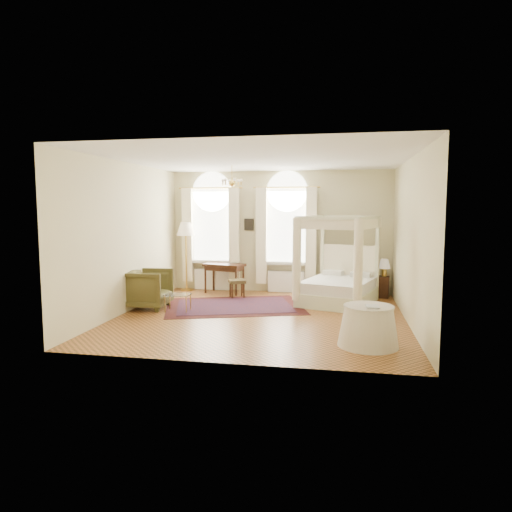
{
  "coord_description": "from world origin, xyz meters",
  "views": [
    {
      "loc": [
        1.65,
        -9.37,
        2.3
      ],
      "look_at": [
        -0.17,
        0.4,
        1.25
      ],
      "focal_mm": 32.0,
      "sensor_mm": 36.0,
      "label": 1
    }
  ],
  "objects": [
    {
      "name": "ground",
      "position": [
        0.0,
        0.0,
        0.0
      ],
      "size": [
        6.0,
        6.0,
        0.0
      ],
      "primitive_type": "plane",
      "color": "#A96431",
      "rests_on": "ground"
    },
    {
      "name": "room_walls",
      "position": [
        0.0,
        0.0,
        1.98
      ],
      "size": [
        6.0,
        6.0,
        6.0
      ],
      "color": "beige",
      "rests_on": "ground"
    },
    {
      "name": "window_left",
      "position": [
        -1.9,
        2.87,
        1.49
      ],
      "size": [
        1.62,
        0.27,
        3.29
      ],
      "color": "white",
      "rests_on": "room_walls"
    },
    {
      "name": "window_right",
      "position": [
        0.2,
        2.87,
        1.49
      ],
      "size": [
        1.62,
        0.27,
        3.29
      ],
      "color": "white",
      "rests_on": "room_walls"
    },
    {
      "name": "chandelier",
      "position": [
        -0.9,
        1.2,
        2.91
      ],
      "size": [
        0.51,
        0.45,
        0.5
      ],
      "color": "gold",
      "rests_on": "room_walls"
    },
    {
      "name": "wall_pictures",
      "position": [
        0.09,
        2.97,
        1.89
      ],
      "size": [
        2.54,
        0.03,
        0.39
      ],
      "color": "black",
      "rests_on": "room_walls"
    },
    {
      "name": "canopy_bed",
      "position": [
        1.6,
        1.66,
        0.48
      ],
      "size": [
        2.07,
        2.31,
        2.11
      ],
      "color": "beige",
      "rests_on": "ground"
    },
    {
      "name": "nightstand",
      "position": [
        2.7,
        2.65,
        0.27
      ],
      "size": [
        0.43,
        0.4,
        0.55
      ],
      "primitive_type": "cube",
      "rotation": [
        0.0,
        0.0,
        -0.13
      ],
      "color": "#3D2010",
      "rests_on": "ground"
    },
    {
      "name": "nightstand_lamp",
      "position": [
        2.77,
        2.68,
        0.84
      ],
      "size": [
        0.3,
        0.3,
        0.44
      ],
      "color": "gold",
      "rests_on": "nightstand"
    },
    {
      "name": "writing_desk",
      "position": [
        -1.44,
        2.49,
        0.68
      ],
      "size": [
        1.18,
        0.81,
        0.8
      ],
      "color": "#3D2010",
      "rests_on": "ground"
    },
    {
      "name": "laptop",
      "position": [
        -1.17,
        2.54,
        0.81
      ],
      "size": [
        0.35,
        0.26,
        0.02
      ],
      "primitive_type": "imported",
      "rotation": [
        0.0,
        0.0,
        3.34
      ],
      "color": "black",
      "rests_on": "writing_desk"
    },
    {
      "name": "stool",
      "position": [
        -0.96,
        1.93,
        0.39
      ],
      "size": [
        0.53,
        0.53,
        0.47
      ],
      "color": "#43381C",
      "rests_on": "ground"
    },
    {
      "name": "armchair",
      "position": [
        -2.7,
        0.33,
        0.45
      ],
      "size": [
        1.04,
        1.01,
        0.9
      ],
      "primitive_type": "imported",
      "rotation": [
        0.0,
        0.0,
        1.62
      ],
      "color": "#46411E",
      "rests_on": "ground"
    },
    {
      "name": "coffee_table",
      "position": [
        -1.91,
        0.16,
        0.35
      ],
      "size": [
        0.58,
        0.41,
        0.38
      ],
      "color": "white",
      "rests_on": "ground"
    },
    {
      "name": "floor_lamp",
      "position": [
        -2.59,
        2.7,
        1.62
      ],
      "size": [
        0.49,
        0.49,
        1.9
      ],
      "color": "gold",
      "rests_on": "ground"
    },
    {
      "name": "oriental_rug",
      "position": [
        -0.79,
        0.89,
        0.01
      ],
      "size": [
        3.67,
        3.1,
        0.01
      ],
      "color": "#441310",
      "rests_on": "ground"
    },
    {
      "name": "side_table",
      "position": [
        2.13,
        -1.72,
        0.34
      ],
      "size": [
        1.01,
        1.01,
        0.69
      ],
      "color": "white",
      "rests_on": "ground"
    },
    {
      "name": "book",
      "position": [
        2.07,
        -1.86,
        0.7
      ],
      "size": [
        0.22,
        0.29,
        0.03
      ],
      "primitive_type": "imported",
      "rotation": [
        0.0,
        0.0,
        0.04
      ],
      "color": "black",
      "rests_on": "side_table"
    }
  ]
}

